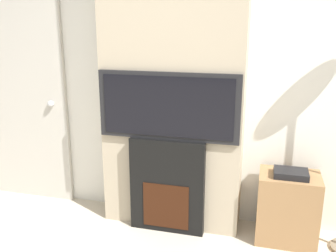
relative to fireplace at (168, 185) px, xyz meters
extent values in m
cube|color=silver|center=(0.00, 0.33, 0.96)|extent=(6.00, 0.06, 2.70)
cube|color=tan|center=(0.00, 0.15, 0.96)|extent=(1.15, 0.30, 2.70)
cube|color=black|center=(0.00, 0.00, 0.00)|extent=(0.61, 0.14, 0.79)
cube|color=#33160A|center=(0.00, -0.07, -0.16)|extent=(0.38, 0.01, 0.38)
cube|color=black|center=(0.00, 0.00, 0.67)|extent=(1.12, 0.06, 0.53)
cube|color=black|center=(0.00, -0.03, 0.67)|extent=(1.03, 0.01, 0.47)
cube|color=#997047|center=(0.95, 0.08, -0.12)|extent=(0.46, 0.34, 0.56)
cube|color=black|center=(0.95, 0.05, 0.19)|extent=(0.25, 0.19, 0.05)
cube|color=#BCB7AD|center=(-1.50, 0.27, 0.61)|extent=(0.92, 0.04, 2.01)
sphere|color=silver|center=(-1.18, 0.23, 0.57)|extent=(0.06, 0.06, 0.06)
camera|label=1|loc=(0.73, -2.73, 1.30)|focal=40.00mm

